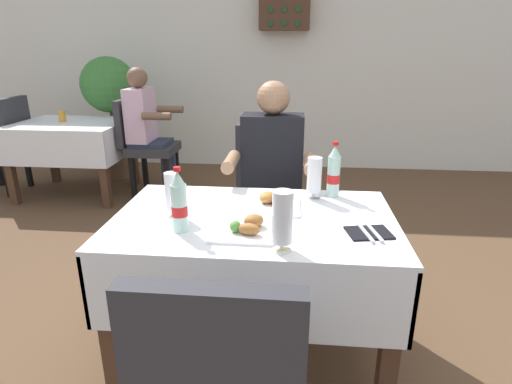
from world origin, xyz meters
TOP-DOWN VIEW (x-y plane):
  - ground_plane at (0.00, 0.00)m, footprint 11.00×11.00m
  - back_wall at (0.00, 3.51)m, footprint 11.00×0.12m
  - main_dining_table at (-0.13, 0.02)m, footprint 1.23×0.78m
  - chair_far_diner_seat at (-0.13, 0.80)m, footprint 0.44×0.50m
  - seated_diner_far at (-0.09, 0.69)m, footprint 0.50×0.46m
  - plate_near_camera at (-0.15, -0.14)m, footprint 0.26×0.26m
  - plate_far_diner at (-0.06, 0.15)m, footprint 0.25×0.25m
  - beer_glass_left at (0.13, 0.28)m, footprint 0.07×0.07m
  - beer_glass_middle at (0.00, -0.29)m, footprint 0.08×0.08m
  - beer_glass_right at (-0.49, -0.00)m, footprint 0.07×0.07m
  - cola_bottle_primary at (0.23, 0.32)m, footprint 0.06×0.06m
  - cola_bottle_secondary at (-0.41, -0.15)m, footprint 0.06×0.06m
  - napkin_cutlery_set at (0.34, -0.11)m, footprint 0.19×0.20m
  - background_dining_table at (-2.16, 2.22)m, footprint 1.04×0.83m
  - background_chair_left at (-2.89, 2.22)m, footprint 0.50×0.44m
  - background_chair_right at (-1.44, 2.22)m, footprint 0.50×0.44m
  - background_patron at (-1.39, 2.22)m, footprint 0.46×0.50m
  - background_table_tumbler at (-2.25, 2.24)m, footprint 0.06×0.06m
  - potted_plant_corner at (-1.99, 2.80)m, footprint 0.59×0.59m
  - wall_bottle_rack at (-0.12, 3.35)m, footprint 0.56×0.21m

SIDE VIEW (x-z plane):
  - ground_plane at x=0.00m, z-range 0.00..0.00m
  - chair_far_diner_seat at x=-0.13m, z-range 0.07..1.04m
  - background_chair_left at x=-2.89m, z-range 0.07..1.04m
  - background_chair_right at x=-1.44m, z-range 0.07..1.04m
  - background_dining_table at x=-2.16m, z-range 0.19..0.93m
  - main_dining_table at x=-0.13m, z-range 0.20..0.93m
  - seated_diner_far at x=-0.09m, z-range 0.08..1.34m
  - background_patron at x=-1.39m, z-range 0.08..1.34m
  - napkin_cutlery_set at x=0.34m, z-range 0.73..0.75m
  - plate_far_diner at x=-0.06m, z-range 0.72..0.79m
  - plate_near_camera at x=-0.15m, z-range 0.72..0.79m
  - background_table_tumbler at x=-2.25m, z-range 0.74..0.85m
  - beer_glass_right at x=-0.49m, z-range 0.74..0.94m
  - beer_glass_left at x=0.13m, z-range 0.74..0.95m
  - beer_glass_middle at x=0.00m, z-range 0.74..0.97m
  - cola_bottle_secondary at x=-0.41m, z-range 0.72..0.99m
  - cola_bottle_primary at x=0.23m, z-range 0.72..1.00m
  - potted_plant_corner at x=-1.99m, z-range 0.27..1.61m
  - back_wall at x=0.00m, z-range 0.00..2.85m
  - wall_bottle_rack at x=-0.12m, z-range 1.61..2.03m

